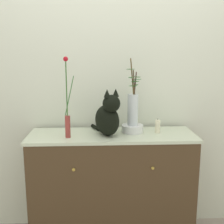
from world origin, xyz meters
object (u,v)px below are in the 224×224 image
at_px(bowl_porcelain, 133,129).
at_px(vase_glass_clear, 133,107).
at_px(vase_slim_green, 67,115).
at_px(cat_sitting, 108,117).
at_px(sideboard, 112,188).
at_px(candle_pillar, 158,126).

xyz_separation_m(bowl_porcelain, vase_glass_clear, (0.00, -0.00, 0.18)).
relative_size(vase_slim_green, bowl_porcelain, 3.46).
relative_size(cat_sitting, vase_glass_clear, 0.75).
distance_m(sideboard, candle_pillar, 0.64).
height_order(vase_slim_green, bowl_porcelain, vase_slim_green).
bearing_deg(vase_glass_clear, sideboard, -165.45).
bearing_deg(cat_sitting, sideboard, 52.14).
height_order(bowl_porcelain, vase_glass_clear, vase_glass_clear).
xyz_separation_m(bowl_porcelain, candle_pillar, (0.20, -0.03, 0.02)).
height_order(cat_sitting, candle_pillar, cat_sitting).
distance_m(vase_glass_clear, candle_pillar, 0.25).
height_order(cat_sitting, bowl_porcelain, cat_sitting).
xyz_separation_m(vase_glass_clear, candle_pillar, (0.20, -0.03, -0.15)).
bearing_deg(vase_slim_green, bowl_porcelain, 13.94).
relative_size(cat_sitting, bowl_porcelain, 2.28).
bearing_deg(bowl_porcelain, cat_sitting, -156.21).
bearing_deg(vase_glass_clear, vase_slim_green, -166.21).
bearing_deg(bowl_porcelain, candle_pillar, -8.83).
height_order(vase_glass_clear, candle_pillar, vase_glass_clear).
distance_m(bowl_porcelain, candle_pillar, 0.20).
bearing_deg(vase_slim_green, candle_pillar, 7.68).
distance_m(bowl_porcelain, vase_glass_clear, 0.18).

